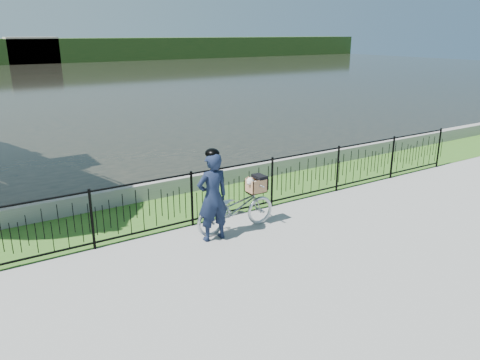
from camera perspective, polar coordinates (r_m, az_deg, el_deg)
ground at (r=8.89m, az=4.83°, el=-7.55°), size 120.00×120.00×0.00m
grass_strip at (r=10.90m, az=-3.52°, el=-2.65°), size 60.00×2.00×0.01m
water at (r=39.83m, az=-25.98°, el=10.42°), size 120.00×120.00×0.00m
quay_wall at (r=11.67m, az=-5.95°, el=-0.31°), size 60.00×0.30×0.40m
fence at (r=9.89m, az=-0.73°, el=-1.24°), size 14.00×0.06×1.15m
far_building_right at (r=65.79m, az=-24.02°, el=14.24°), size 6.00×3.00×3.20m
bicycle_rig at (r=9.23m, az=-0.44°, el=-3.35°), size 1.74×0.61×1.06m
cyclist at (r=8.67m, az=-3.36°, el=-1.94°), size 0.63×0.43×1.77m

